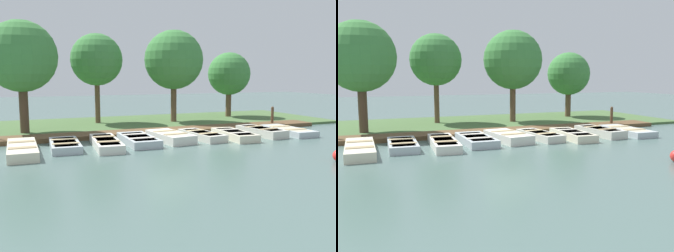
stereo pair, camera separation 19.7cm
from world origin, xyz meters
The scene contains 17 objects.
ground_plane centered at (0.00, 0.00, 0.00)m, with size 80.00×80.00×0.00m, color #4C6660.
shore_bank centered at (-5.00, 0.00, 0.07)m, with size 8.00×24.00×0.14m.
dock_walkway centered at (-1.28, 0.00, 0.10)m, with size 1.55×18.48×0.21m.
rowboat_0 centered at (1.55, -6.84, 0.19)m, with size 3.58×1.07×0.39m.
rowboat_1 centered at (1.13, -5.21, 0.16)m, with size 2.79×1.25×0.33m.
rowboat_2 centered at (1.40, -3.58, 0.18)m, with size 3.44×1.26×0.37m.
rowboat_3 centered at (1.14, -2.08, 0.18)m, with size 2.96×1.27×0.36m.
rowboat_4 centered at (1.03, -0.52, 0.21)m, with size 2.84×1.53×0.42m.
rowboat_5 centered at (1.06, 1.08, 0.17)m, with size 2.89×1.29×0.36m.
rowboat_6 centered at (1.55, 2.57, 0.19)m, with size 2.98×1.23×0.38m.
rowboat_7 centered at (1.25, 4.32, 0.20)m, with size 2.86×1.30×0.41m.
rowboat_8 centered at (1.33, 5.91, 0.16)m, with size 3.20×1.29×0.33m.
mooring_post_far centered at (-1.26, 6.93, 0.60)m, with size 0.16×0.16×1.18m.
park_tree_far_left centered at (-3.23, -6.61, 3.87)m, with size 3.50×3.50×5.65m.
park_tree_left centered at (-5.79, -2.41, 3.88)m, with size 3.07×3.07×5.44m.
park_tree_center centered at (-4.71, 2.11, 3.91)m, with size 3.60×3.60×5.73m.
park_tree_right centered at (-5.96, 6.81, 3.07)m, with size 2.92×2.92×4.56m.
Camera 1 is at (16.58, -7.01, 2.96)m, focal length 40.00 mm.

